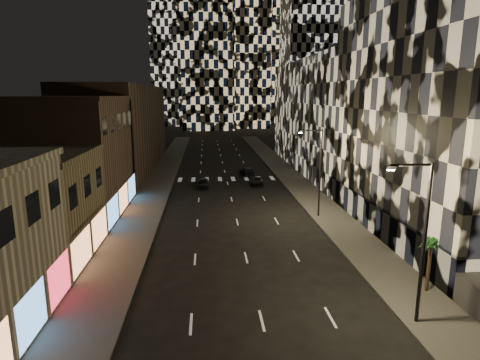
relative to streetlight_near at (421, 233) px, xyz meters
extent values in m
cube|color=#47443F|center=(-18.35, 40.00, -5.28)|extent=(4.00, 120.00, 0.15)
cube|color=#47443F|center=(1.65, 40.00, -5.28)|extent=(4.00, 120.00, 0.15)
cube|color=#4C4C47|center=(-16.25, 40.00, -5.28)|extent=(0.20, 120.00, 0.15)
cube|color=#4C4C47|center=(-0.45, 40.00, -5.28)|extent=(0.20, 120.00, 0.15)
cube|color=#736445|center=(-25.35, 11.00, -1.35)|extent=(10.00, 10.00, 8.00)
cube|color=brown|center=(-25.35, 23.50, 0.65)|extent=(10.00, 15.00, 12.00)
cube|color=brown|center=(-25.35, 50.00, 1.65)|extent=(10.00, 40.00, 14.00)
cube|color=#232326|center=(11.65, 14.50, 5.65)|extent=(16.00, 25.00, 22.00)
cube|color=#383838|center=(3.95, 14.50, -3.85)|extent=(0.60, 25.00, 3.00)
cube|color=#232326|center=(11.65, 47.00, 3.65)|extent=(16.00, 40.00, 18.00)
cylinder|color=black|center=(0.25, 0.00, -0.70)|extent=(0.20, 0.20, 9.00)
cylinder|color=black|center=(-0.85, 0.00, 3.70)|extent=(2.20, 0.14, 0.14)
cube|color=black|center=(-1.95, 0.00, 3.58)|extent=(0.50, 0.25, 0.18)
cube|color=#FFEAB2|center=(-1.95, 0.00, 3.46)|extent=(0.35, 0.18, 0.06)
cylinder|color=black|center=(0.25, 20.00, -0.70)|extent=(0.20, 0.20, 9.00)
cylinder|color=black|center=(-0.85, 20.00, 3.70)|extent=(2.20, 0.14, 0.14)
cube|color=black|center=(-1.95, 20.00, 3.58)|extent=(0.50, 0.25, 0.18)
cube|color=#FFEAB2|center=(-1.95, 20.00, 3.46)|extent=(0.35, 0.18, 0.06)
imported|color=black|center=(-11.85, 34.58, -4.72)|extent=(1.66, 3.78, 1.27)
imported|color=black|center=(-4.94, 42.18, -4.70)|extent=(2.36, 4.72, 1.32)
imported|color=black|center=(-4.35, 35.59, -4.82)|extent=(1.96, 3.91, 1.06)
cylinder|color=#47331E|center=(2.73, 3.38, -3.67)|extent=(0.23, 0.23, 3.07)
sphere|color=#1A4B1D|center=(2.73, 3.38, -1.98)|extent=(0.67, 0.67, 0.67)
cone|color=#1A4B1D|center=(2.97, 3.44, -2.03)|extent=(1.36, 0.60, 0.81)
cone|color=#1A4B1D|center=(2.83, 3.60, -2.03)|extent=(0.79, 1.33, 0.81)
cone|color=#1A4B1D|center=(2.62, 3.59, -2.03)|extent=(0.85, 1.31, 0.81)
cone|color=#1A4B1D|center=(2.50, 3.42, -2.03)|extent=(1.36, 0.52, 0.81)
cone|color=#1A4B1D|center=(2.55, 3.22, -2.03)|extent=(1.19, 1.07, 0.81)
cone|color=#1A4B1D|center=(2.74, 3.14, -2.03)|extent=(0.31, 1.34, 0.81)
cone|color=#1A4B1D|center=(2.93, 3.23, -2.03)|extent=(1.23, 1.01, 0.81)
camera|label=1|loc=(-11.32, -19.40, 7.25)|focal=30.00mm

